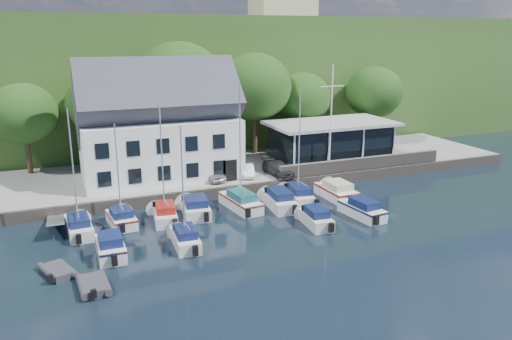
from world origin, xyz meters
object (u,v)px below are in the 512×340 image
(car_blue, at_px, (296,164))
(dinghy_0, at_px, (58,270))
(dinghy_1, at_px, (93,284))
(boat_r1_3, at_px, (195,206))
(club_pavilion, at_px, (331,141))
(boat_r1_6, at_px, (299,150))
(boat_r2_3, at_px, (315,216))
(boat_r2_1, at_px, (183,186))
(boat_r2_0, at_px, (110,245))
(harbor_building, at_px, (159,131))
(boat_r1_1, at_px, (118,171))
(boat_r2_4, at_px, (362,208))
(boat_r1_7, at_px, (336,189))
(car_dgrey, at_px, (278,168))
(boat_r1_5, at_px, (278,198))
(car_white, at_px, (247,170))
(boat_r1_0, at_px, (74,176))
(car_silver, at_px, (211,173))
(flagpole, at_px, (331,119))
(boat_r1_4, at_px, (240,153))
(boat_r1_2, at_px, (162,166))

(car_blue, distance_m, dinghy_0, 25.77)
(dinghy_1, bearing_deg, boat_r1_3, 44.19)
(club_pavilion, xyz_separation_m, boat_r1_6, (-7.95, -8.27, 1.47))
(car_blue, bearing_deg, boat_r2_3, -96.92)
(boat_r1_3, relative_size, dinghy_1, 2.01)
(boat_r2_1, distance_m, boat_r2_3, 10.69)
(boat_r2_3, relative_size, dinghy_0, 2.07)
(dinghy_0, bearing_deg, boat_r2_3, -16.15)
(boat_r2_0, bearing_deg, harbor_building, 66.25)
(boat_r1_1, bearing_deg, boat_r2_4, -22.13)
(boat_r1_6, distance_m, boat_r1_7, 5.16)
(club_pavilion, relative_size, car_dgrey, 3.01)
(dinghy_1, bearing_deg, boat_r1_1, 69.81)
(boat_r1_5, bearing_deg, boat_r2_3, -74.43)
(boat_r1_3, distance_m, boat_r1_5, 7.02)
(boat_r1_7, relative_size, boat_r2_4, 1.03)
(car_white, height_order, dinghy_0, car_white)
(car_blue, xyz_separation_m, boat_r1_0, (-20.80, -6.40, 2.69))
(boat_r2_4, distance_m, dinghy_1, 21.12)
(car_blue, xyz_separation_m, boat_r2_1, (-14.19, -11.43, 2.62))
(boat_r1_6, bearing_deg, car_dgrey, 94.90)
(dinghy_0, bearing_deg, car_silver, 22.65)
(car_blue, bearing_deg, boat_r1_1, -148.49)
(boat_r1_3, bearing_deg, boat_r2_0, -136.89)
(car_white, distance_m, boat_r1_7, 8.70)
(boat_r1_1, bearing_deg, boat_r2_3, -27.33)
(flagpole, xyz_separation_m, boat_r1_3, (-14.72, -4.32, -5.39))
(car_blue, xyz_separation_m, dinghy_0, (-22.36, -12.74, -1.33))
(car_dgrey, height_order, boat_r2_0, car_dgrey)
(boat_r1_3, bearing_deg, boat_r1_0, -170.32)
(car_dgrey, relative_size, dinghy_1, 1.52)
(boat_r1_0, relative_size, boat_r1_4, 0.91)
(boat_r1_7, distance_m, boat_r2_0, 20.41)
(car_silver, relative_size, boat_r1_6, 0.42)
(car_dgrey, relative_size, boat_r1_3, 0.75)
(club_pavilion, height_order, car_blue, club_pavilion)
(boat_r2_0, relative_size, boat_r2_3, 0.94)
(car_white, distance_m, boat_r2_4, 12.40)
(boat_r1_7, distance_m, boat_r2_1, 16.12)
(boat_r1_6, bearing_deg, boat_r2_4, -51.73)
(boat_r1_7, height_order, boat_r2_3, boat_r1_7)
(boat_r1_2, distance_m, boat_r2_0, 7.68)
(car_dgrey, bearing_deg, boat_r1_3, -155.25)
(car_blue, distance_m, dinghy_1, 25.71)
(car_silver, distance_m, boat_r2_3, 12.26)
(car_white, bearing_deg, club_pavilion, 29.17)
(club_pavilion, relative_size, boat_r1_5, 1.91)
(boat_r1_3, bearing_deg, boat_r1_5, 1.25)
(car_blue, height_order, boat_r1_4, boat_r1_4)
(boat_r1_2, bearing_deg, car_silver, 54.92)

